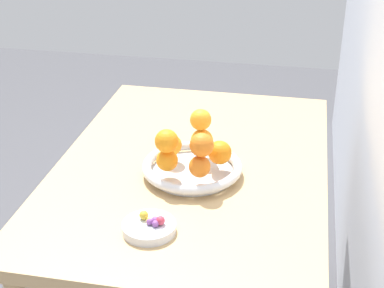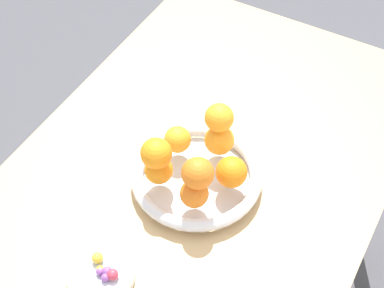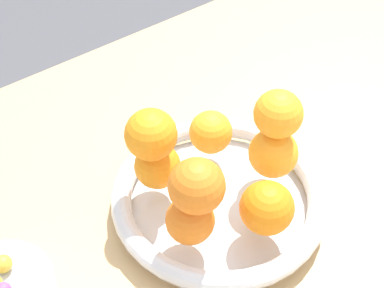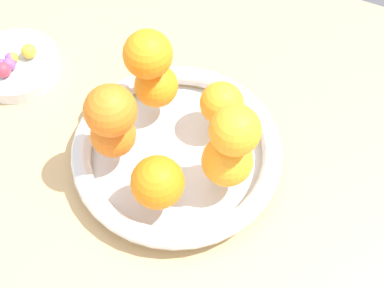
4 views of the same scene
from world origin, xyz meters
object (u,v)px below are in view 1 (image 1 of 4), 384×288
(orange_5, at_px, (202,145))
(candy_ball_5, at_px, (144,215))
(orange_1, at_px, (220,153))
(dining_table, at_px, (192,189))
(candy_ball_3, at_px, (155,220))
(candy_ball_0, at_px, (160,221))
(candy_dish, at_px, (149,228))
(orange_0, at_px, (200,167))
(orange_6, at_px, (167,141))
(candy_ball_4, at_px, (149,221))
(orange_2, at_px, (202,140))
(candy_ball_1, at_px, (150,222))
(fruit_bowl, at_px, (192,168))
(orange_4, at_px, (167,160))
(orange_3, at_px, (172,145))
(orange_7, at_px, (201,120))
(candy_ball_2, at_px, (155,224))

(orange_5, relative_size, candy_ball_5, 2.87)
(orange_1, bearing_deg, candy_ball_5, -26.75)
(dining_table, relative_size, candy_ball_3, 57.93)
(candy_ball_0, bearing_deg, candy_dish, -85.43)
(dining_table, height_order, candy_ball_0, candy_ball_0)
(dining_table, bearing_deg, orange_0, 19.07)
(orange_6, height_order, candy_ball_4, orange_6)
(candy_ball_3, bearing_deg, orange_2, 172.52)
(dining_table, distance_m, candy_ball_1, 0.37)
(dining_table, bearing_deg, fruit_bowl, 11.39)
(candy_ball_5, bearing_deg, orange_1, 153.25)
(orange_5, bearing_deg, fruit_bowl, -149.57)
(candy_ball_4, bearing_deg, orange_4, -177.45)
(orange_3, bearing_deg, orange_4, 5.28)
(fruit_bowl, xyz_separation_m, orange_5, (0.06, 0.04, 0.11))
(orange_6, height_order, candy_ball_0, orange_6)
(orange_7, relative_size, candy_ball_5, 2.73)
(orange_6, xyz_separation_m, candy_ball_4, (0.22, 0.01, -0.10))
(candy_dish, xyz_separation_m, candy_ball_5, (-0.02, -0.02, 0.02))
(orange_1, relative_size, orange_6, 1.04)
(dining_table, bearing_deg, candy_ball_5, -8.70)
(candy_ball_4, bearing_deg, dining_table, 174.53)
(orange_3, height_order, orange_5, orange_5)
(candy_dish, relative_size, orange_6, 2.04)
(orange_4, bearing_deg, orange_2, 151.35)
(orange_3, distance_m, candy_ball_0, 0.32)
(candy_ball_0, distance_m, candy_ball_2, 0.01)
(orange_6, bearing_deg, orange_2, 153.19)
(orange_0, relative_size, candy_ball_5, 2.62)
(orange_7, bearing_deg, candy_ball_3, -6.64)
(orange_0, xyz_separation_m, orange_7, (-0.15, -0.03, 0.06))
(dining_table, relative_size, candy_dish, 8.63)
(dining_table, xyz_separation_m, candy_ball_3, (0.34, -0.02, 0.12))
(orange_3, xyz_separation_m, candy_ball_3, (0.31, 0.03, -0.04))
(fruit_bowl, height_order, orange_6, orange_6)
(fruit_bowl, xyz_separation_m, orange_1, (-0.01, 0.07, 0.05))
(orange_3, relative_size, candy_ball_0, 2.62)
(candy_dish, distance_m, candy_ball_4, 0.02)
(orange_7, bearing_deg, candy_ball_0, -4.59)
(orange_1, distance_m, candy_ball_5, 0.31)
(dining_table, xyz_separation_m, candy_ball_0, (0.35, -0.01, 0.12))
(orange_4, bearing_deg, candy_ball_2, 6.66)
(orange_0, bearing_deg, orange_4, -99.94)
(candy_ball_4, bearing_deg, candy_ball_0, 94.48)
(fruit_bowl, xyz_separation_m, orange_4, (0.05, -0.06, 0.05))
(candy_dish, height_order, candy_ball_1, candy_ball_1)
(fruit_bowl, height_order, candy_dish, fruit_bowl)
(orange_1, bearing_deg, orange_4, -63.78)
(orange_5, bearing_deg, orange_4, -95.97)
(orange_3, bearing_deg, orange_2, 116.49)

